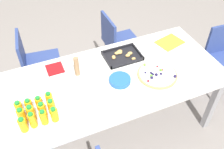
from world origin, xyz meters
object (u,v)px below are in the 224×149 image
juice_bottle_6 (42,110)px  juice_bottle_5 (31,113)px  juice_bottle_0 (23,125)px  snack_tray (122,56)px  juice_bottle_7 (51,107)px  plate_stack (120,80)px  paper_folder (170,42)px  chair_far_left (35,61)px  juice_bottle_4 (22,116)px  party_table (109,84)px  fruit_pizza (157,74)px  juice_bottle_8 (19,109)px  napkin_stack (55,69)px  juice_bottle_11 (49,99)px  juice_bottle_2 (44,117)px  juice_bottle_10 (39,103)px  cardboard_tube (77,66)px  juice_bottle_1 (32,120)px  chair_far_right (117,40)px  juice_bottle_3 (54,115)px  juice_bottle_9 (29,106)px

juice_bottle_6 → juice_bottle_5: bearing=-176.4°
juice_bottle_0 → snack_tray: (1.00, 0.48, -0.05)m
juice_bottle_6 → juice_bottle_7: size_ratio=0.98×
plate_stack → paper_folder: bearing=24.2°
plate_stack → chair_far_left: bearing=125.2°
juice_bottle_4 → plate_stack: juice_bottle_4 is taller
party_table → juice_bottle_6: bearing=-164.5°
party_table → snack_tray: snack_tray is taller
juice_bottle_0 → fruit_pizza: size_ratio=0.38×
juice_bottle_8 → snack_tray: 1.06m
napkin_stack → juice_bottle_6: bearing=-113.4°
juice_bottle_8 → juice_bottle_11: bearing=0.7°
juice_bottle_11 → paper_folder: juice_bottle_11 is taller
juice_bottle_2 → juice_bottle_10: (-0.00, 0.15, -0.00)m
juice_bottle_2 → juice_bottle_6: same height
juice_bottle_4 → cardboard_tube: (0.53, 0.33, 0.03)m
juice_bottle_1 → plate_stack: size_ratio=0.77×
juice_bottle_6 → chair_far_right: bearing=42.6°
juice_bottle_3 → cardboard_tube: 0.51m
juice_bottle_0 → snack_tray: 1.11m
juice_bottle_0 → chair_far_left: bearing=78.0°
juice_bottle_8 → juice_bottle_1: bearing=-63.9°
juice_bottle_3 → plate_stack: (0.61, 0.18, -0.04)m
juice_bottle_0 → fruit_pizza: bearing=5.8°
party_table → juice_bottle_8: 0.79m
chair_far_left → juice_bottle_1: size_ratio=5.72×
fruit_pizza → juice_bottle_5: bearing=-177.7°
juice_bottle_2 → juice_bottle_3: juice_bottle_2 is taller
juice_bottle_3 → juice_bottle_4: juice_bottle_4 is taller
juice_bottle_2 → juice_bottle_9: juice_bottle_2 is taller
juice_bottle_0 → juice_bottle_9: size_ratio=1.00×
juice_bottle_2 → cardboard_tube: size_ratio=0.72×
juice_bottle_6 → paper_folder: (1.40, 0.42, -0.06)m
cardboard_tube → paper_folder: cardboard_tube is taller
party_table → chair_far_right: (0.44, 0.80, -0.18)m
juice_bottle_4 → juice_bottle_8: bearing=94.9°
party_table → juice_bottle_11: (-0.54, -0.09, 0.13)m
juice_bottle_3 → snack_tray: 0.91m
juice_bottle_0 → juice_bottle_4: (0.00, 0.08, 0.00)m
chair_far_right → fruit_pizza: bearing=-2.5°
chair_far_right → juice_bottle_1: size_ratio=5.72×
snack_tray → napkin_stack: bearing=173.1°
juice_bottle_8 → paper_folder: (1.55, 0.34, -0.06)m
juice_bottle_0 → juice_bottle_5: size_ratio=0.90×
fruit_pizza → cardboard_tube: 0.72m
juice_bottle_3 → fruit_pizza: juice_bottle_3 is taller
juice_bottle_6 → snack_tray: 0.94m
juice_bottle_2 → party_table: bearing=21.6°
juice_bottle_4 → juice_bottle_6: size_ratio=1.02×
juice_bottle_1 → juice_bottle_5: bearing=87.8°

